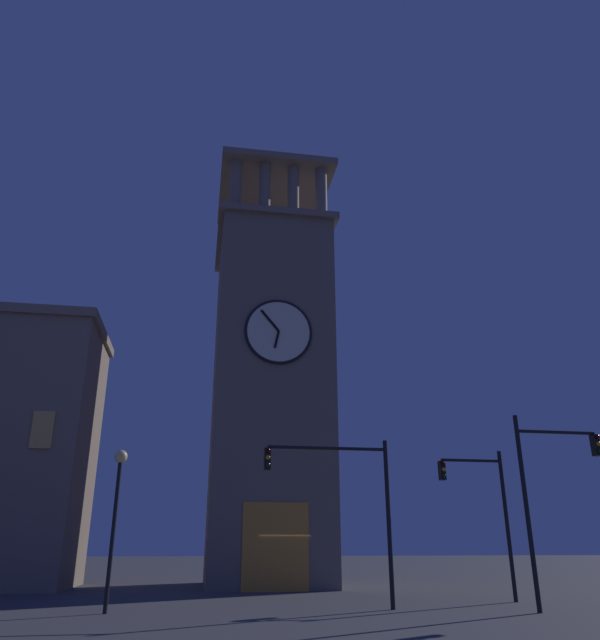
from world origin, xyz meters
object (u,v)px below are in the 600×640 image
(street_lamp, at_px, (117,496))
(traffic_signal_mid, at_px, (548,481))
(traffic_signal_near, at_px, (346,490))
(clocktower, at_px, (269,388))
(traffic_signal_far, at_px, (485,500))

(street_lamp, bearing_deg, traffic_signal_mid, 171.98)
(traffic_signal_near, relative_size, traffic_signal_mid, 0.89)
(clocktower, bearing_deg, traffic_signal_mid, 118.89)
(traffic_signal_near, relative_size, street_lamp, 1.10)
(clocktower, height_order, traffic_signal_mid, clocktower)
(clocktower, relative_size, street_lamp, 5.15)
(traffic_signal_near, xyz_separation_m, street_lamp, (7.88, -0.26, -0.31))
(traffic_signal_near, xyz_separation_m, traffic_signal_mid, (-6.73, 1.79, 0.23))
(traffic_signal_mid, xyz_separation_m, street_lamp, (14.61, -2.06, -0.55))
(traffic_signal_far, bearing_deg, traffic_signal_mid, 98.00)
(clocktower, bearing_deg, traffic_signal_near, 96.09)
(traffic_signal_far, bearing_deg, clocktower, -55.14)
(clocktower, height_order, traffic_signal_far, clocktower)
(traffic_signal_far, distance_m, street_lamp, 14.19)
(street_lamp, bearing_deg, clocktower, -117.24)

